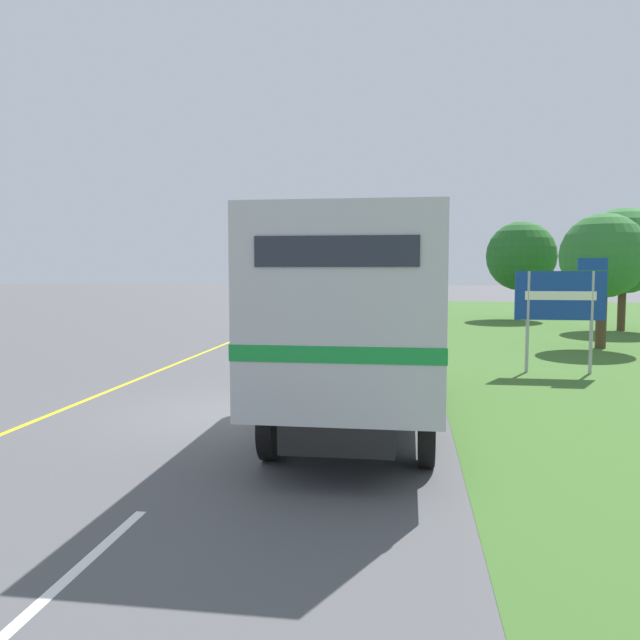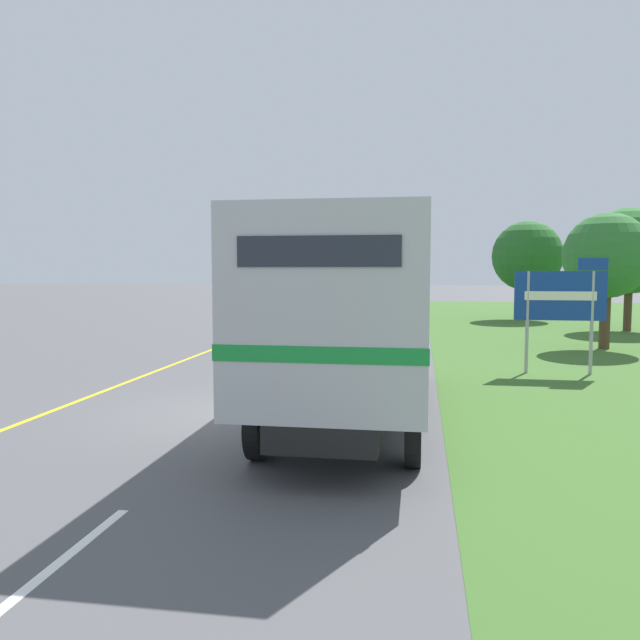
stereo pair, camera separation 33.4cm
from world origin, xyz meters
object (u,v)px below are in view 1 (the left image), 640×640
object	(u,v)px
lead_car_white	(299,312)
roadside_tree_near	(603,256)
roadside_tree_far	(521,256)
highway_sign	(562,299)
roadside_tree_mid	(624,251)
horse_trailer_truck	(361,311)

from	to	relation	value
lead_car_white	roadside_tree_near	size ratio (longest dim) A/B	0.86
lead_car_white	roadside_tree_far	distance (m)	14.48
roadside_tree_far	highway_sign	bearing A→B (deg)	-96.46
lead_car_white	roadside_tree_far	world-z (taller)	roadside_tree_far
roadside_tree_mid	roadside_tree_far	distance (m)	6.82
roadside_tree_far	lead_car_white	bearing A→B (deg)	-138.21
highway_sign	roadside_tree_far	xyz separation A→B (m)	(2.08, 18.35, 1.49)
roadside_tree_far	horse_trailer_truck	bearing A→B (deg)	-105.85
horse_trailer_truck	roadside_tree_mid	size ratio (longest dim) A/B	1.55
horse_trailer_truck	roadside_tree_far	size ratio (longest dim) A/B	1.58
roadside_tree_near	highway_sign	bearing A→B (deg)	-114.99
roadside_tree_mid	roadside_tree_far	size ratio (longest dim) A/B	1.02
horse_trailer_truck	roadside_tree_mid	xyz separation A→B (m)	(10.27, 18.34, 1.57)
horse_trailer_truck	roadside_tree_near	bearing A→B (deg)	57.24
horse_trailer_truck	lead_car_white	xyz separation A→B (m)	(-3.75, 14.75, -1.04)
highway_sign	roadside_tree_near	bearing A→B (deg)	65.01
roadside_tree_near	roadside_tree_mid	bearing A→B (deg)	67.34
lead_car_white	roadside_tree_far	bearing A→B (deg)	41.79
roadside_tree_mid	roadside_tree_near	bearing A→B (deg)	-112.66
horse_trailer_truck	lead_car_white	bearing A→B (deg)	104.27
roadside_tree_near	roadside_tree_far	bearing A→B (deg)	92.59
roadside_tree_near	roadside_tree_far	xyz separation A→B (m)	(-0.57, 12.66, 0.27)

